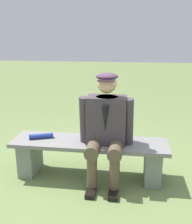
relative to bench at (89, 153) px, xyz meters
name	(u,v)px	position (x,y,z in m)	size (l,w,h in m)	color
ground_plane	(89,175)	(0.00, 0.00, -0.29)	(30.00, 30.00, 0.00)	olive
bench	(89,153)	(0.00, 0.00, 0.00)	(1.78, 0.46, 0.44)	slate
seated_man	(106,126)	(-0.20, 0.07, 0.37)	(0.60, 0.61, 1.23)	#403841
rolled_magazine	(41,136)	(0.57, 0.00, 0.18)	(0.06, 0.06, 0.28)	navy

